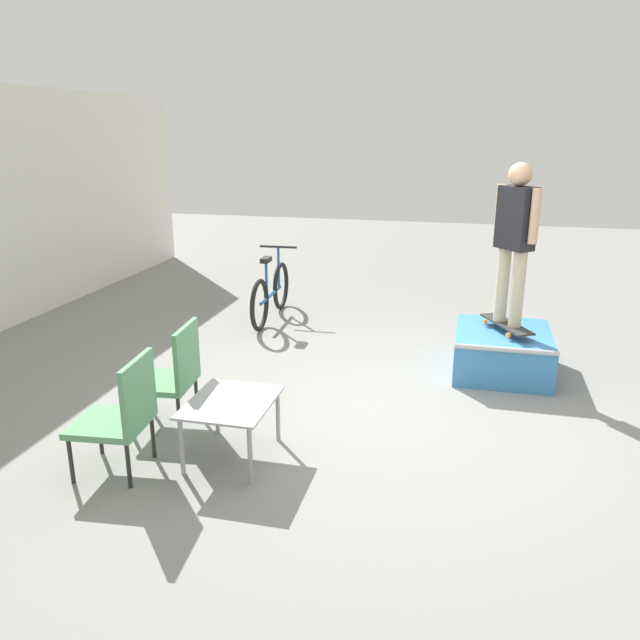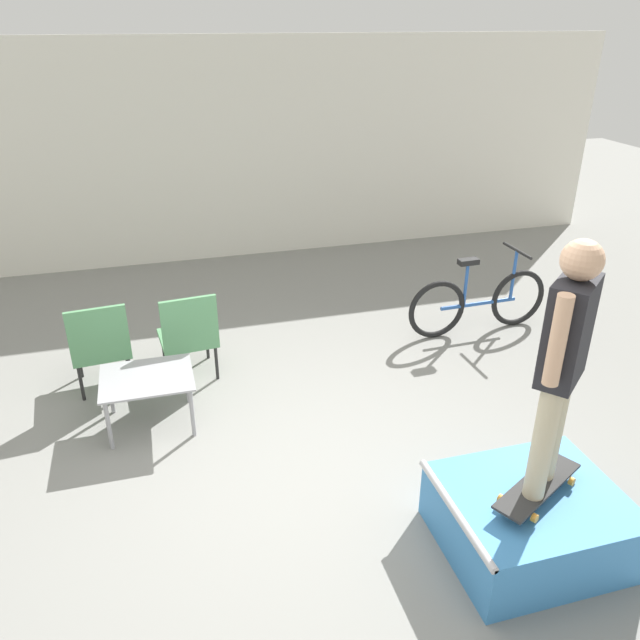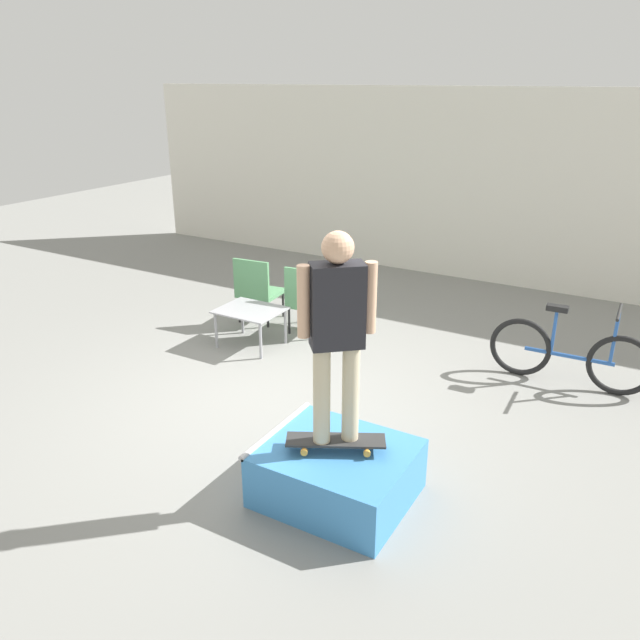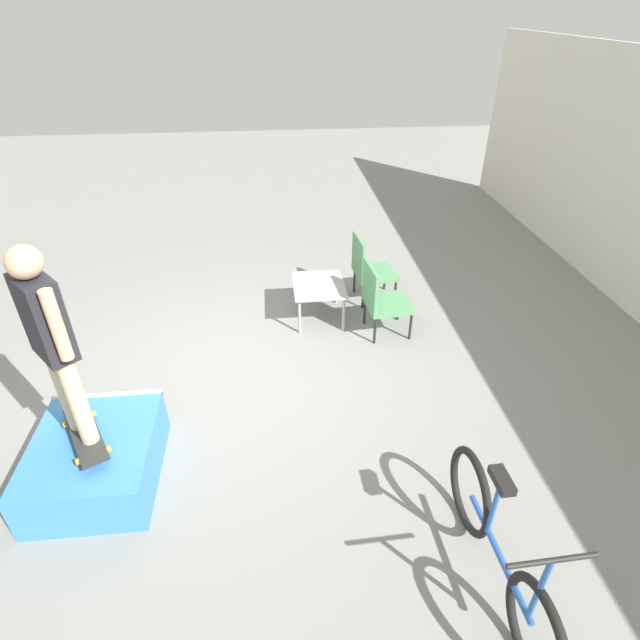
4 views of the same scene
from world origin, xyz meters
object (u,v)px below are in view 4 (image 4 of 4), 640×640
at_px(skate_ramp_box, 97,459).
at_px(patio_chair_left, 369,267).
at_px(bicycle, 500,552).
at_px(person_skater, 50,335).
at_px(patio_chair_right, 381,298).
at_px(coffee_table, 319,289).
at_px(skateboard_on_ramp, 85,433).

relative_size(skate_ramp_box, patio_chair_left, 1.28).
relative_size(skate_ramp_box, bicycle, 0.69).
relative_size(person_skater, patio_chair_left, 1.80).
xyz_separation_m(person_skater, patio_chair_right, (-1.95, 2.82, -1.00)).
relative_size(patio_chair_right, bicycle, 0.54).
bearing_deg(skate_ramp_box, patio_chair_right, 124.78).
bearing_deg(patio_chair_right, patio_chair_left, -5.55).
xyz_separation_m(coffee_table, patio_chair_right, (0.41, 0.70, 0.07)).
xyz_separation_m(skateboard_on_ramp, patio_chair_left, (-2.75, 2.82, -0.04)).
bearing_deg(coffee_table, bicycle, 13.35).
bearing_deg(person_skater, skate_ramp_box, 41.57).
bearing_deg(skate_ramp_box, coffee_table, 138.24).
xyz_separation_m(patio_chair_left, patio_chair_right, (0.80, 0.00, 0.00)).
relative_size(coffee_table, patio_chair_right, 0.85).
height_order(coffee_table, patio_chair_left, patio_chair_left).
distance_m(skate_ramp_box, skateboard_on_ramp, 0.30).
bearing_deg(bicycle, person_skater, -114.20).
xyz_separation_m(coffee_table, patio_chair_left, (-0.39, 0.70, 0.07)).
relative_size(skateboard_on_ramp, person_skater, 0.47).
bearing_deg(patio_chair_left, person_skater, 128.70).
distance_m(skateboard_on_ramp, coffee_table, 3.18).
distance_m(skateboard_on_ramp, patio_chair_right, 3.43).
bearing_deg(patio_chair_left, coffee_table, 113.80).
bearing_deg(skate_ramp_box, skateboard_on_ramp, -97.92).
relative_size(skate_ramp_box, person_skater, 0.71).
xyz_separation_m(skateboard_on_ramp, bicycle, (1.22, 2.98, -0.17)).
xyz_separation_m(skate_ramp_box, bicycle, (1.22, 2.96, 0.14)).
bearing_deg(patio_chair_left, skate_ramp_box, 128.92).
bearing_deg(skate_ramp_box, person_skater, -97.92).
bearing_deg(skateboard_on_ramp, coffee_table, 109.83).
bearing_deg(skateboard_on_ramp, person_skater, 106.86).
relative_size(skate_ramp_box, coffee_table, 1.50).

